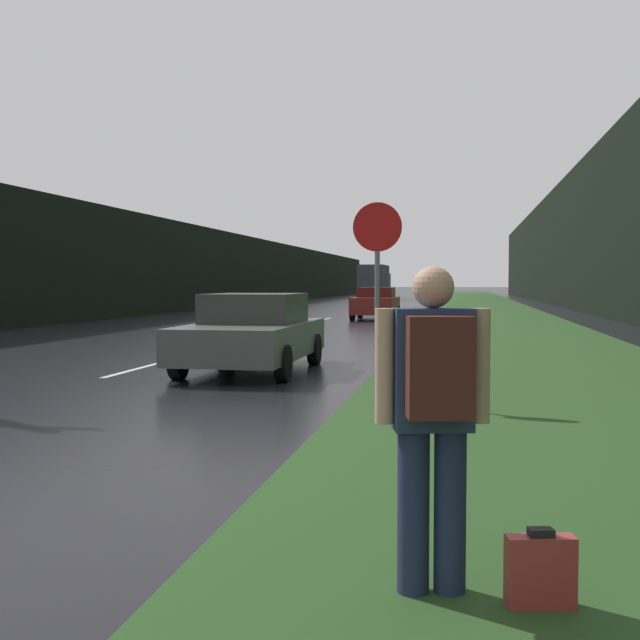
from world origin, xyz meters
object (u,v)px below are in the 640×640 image
at_px(car_passing_near, 253,333).
at_px(delivery_truck, 375,282).
at_px(hitchhiker_with_backpack, 434,409).
at_px(suitcase, 540,572).
at_px(stop_sign, 377,280).
at_px(car_passing_far, 376,303).

relative_size(car_passing_near, delivery_truck, 0.55).
distance_m(hitchhiker_with_backpack, suitcase, 0.97).
bearing_deg(delivery_truck, suitcase, -83.03).
distance_m(stop_sign, suitcase, 7.16).
relative_size(car_passing_near, car_passing_far, 1.08).
xyz_separation_m(suitcase, car_passing_near, (-4.27, 10.35, 0.52)).
bearing_deg(suitcase, stop_sign, 90.89).
height_order(hitchhiker_with_backpack, suitcase, hitchhiker_with_backpack).
bearing_deg(hitchhiker_with_backpack, car_passing_near, 97.94).
bearing_deg(hitchhiker_with_backpack, suitcase, -19.31).
bearing_deg(car_passing_near, hitchhiker_with_backpack, 109.93).
distance_m(hitchhiker_with_backpack, delivery_truck, 72.73).
bearing_deg(delivery_truck, stop_sign, -83.66).
bearing_deg(car_passing_near, suitcase, 112.41).
xyz_separation_m(hitchhiker_with_backpack, suitcase, (0.54, -0.07, -0.80)).
height_order(hitchhiker_with_backpack, car_passing_far, hitchhiker_with_backpack).
bearing_deg(stop_sign, car_passing_near, 127.55).
distance_m(car_passing_far, delivery_truck, 41.09).
bearing_deg(hitchhiker_with_backpack, car_passing_far, 84.77).
bearing_deg(suitcase, car_passing_far, 85.72).
distance_m(suitcase, car_passing_far, 31.79).
height_order(suitcase, car_passing_near, car_passing_near).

